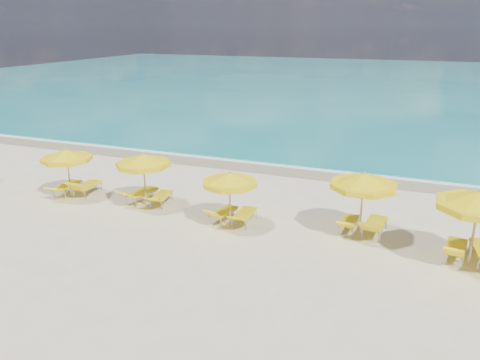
% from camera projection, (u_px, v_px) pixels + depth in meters
% --- Properties ---
extents(ground_plane, '(120.00, 120.00, 0.00)m').
position_uv_depth(ground_plane, '(226.00, 221.00, 17.88)').
color(ground_plane, beige).
extents(ocean, '(120.00, 80.00, 0.30)m').
position_uv_depth(ocean, '(370.00, 82.00, 60.32)').
color(ocean, '#167C7D').
rests_on(ocean, ground).
extents(wet_sand_band, '(120.00, 2.60, 0.01)m').
position_uv_depth(wet_sand_band, '(281.00, 168.00, 24.42)').
color(wet_sand_band, tan).
rests_on(wet_sand_band, ground).
extents(foam_line, '(120.00, 1.20, 0.03)m').
position_uv_depth(foam_line, '(285.00, 164.00, 25.13)').
color(foam_line, white).
rests_on(foam_line, ground).
extents(whitecap_near, '(14.00, 0.36, 0.05)m').
position_uv_depth(whitecap_near, '(240.00, 125.00, 34.96)').
color(whitecap_near, white).
rests_on(whitecap_near, ground).
extents(whitecap_far, '(18.00, 0.30, 0.05)m').
position_uv_depth(whitecap_far, '(440.00, 121.00, 36.36)').
color(whitecap_far, white).
rests_on(whitecap_far, ground).
extents(umbrella_2, '(2.20, 2.20, 2.18)m').
position_uv_depth(umbrella_2, '(66.00, 156.00, 19.85)').
color(umbrella_2, tan).
rests_on(umbrella_2, ground).
extents(umbrella_3, '(2.93, 2.93, 2.27)m').
position_uv_depth(umbrella_3, '(143.00, 161.00, 18.83)').
color(umbrella_3, tan).
rests_on(umbrella_3, ground).
extents(umbrella_4, '(2.25, 2.25, 2.12)m').
position_uv_depth(umbrella_4, '(230.00, 179.00, 16.98)').
color(umbrella_4, tan).
rests_on(umbrella_4, ground).
extents(umbrella_5, '(3.06, 3.06, 2.39)m').
position_uv_depth(umbrella_5, '(364.00, 181.00, 16.07)').
color(umbrella_5, tan).
rests_on(umbrella_5, ground).
extents(umbrella_6, '(3.32, 3.32, 2.55)m').
position_uv_depth(umbrella_6, '(479.00, 201.00, 13.90)').
color(umbrella_6, tan).
rests_on(umbrella_6, ground).
extents(lounger_2_left, '(0.83, 1.99, 0.70)m').
position_uv_depth(lounger_2_left, '(67.00, 189.00, 20.67)').
color(lounger_2_left, '#A5A8AD').
rests_on(lounger_2_left, ground).
extents(lounger_2_right, '(0.77, 1.90, 0.89)m').
position_uv_depth(lounger_2_right, '(87.00, 189.00, 20.66)').
color(lounger_2_right, '#A5A8AD').
rests_on(lounger_2_right, ground).
extents(lounger_3_left, '(1.01, 2.03, 0.80)m').
position_uv_depth(lounger_3_left, '(141.00, 196.00, 19.82)').
color(lounger_3_left, '#A5A8AD').
rests_on(lounger_3_left, ground).
extents(lounger_3_right, '(0.81, 1.84, 0.68)m').
position_uv_depth(lounger_3_right, '(161.00, 200.00, 19.50)').
color(lounger_3_right, '#A5A8AD').
rests_on(lounger_3_right, ground).
extents(lounger_4_left, '(0.84, 1.76, 0.76)m').
position_uv_depth(lounger_4_left, '(223.00, 215.00, 17.90)').
color(lounger_4_left, '#A5A8AD').
rests_on(lounger_4_left, ground).
extents(lounger_4_right, '(0.63, 1.85, 0.71)m').
position_uv_depth(lounger_4_right, '(244.00, 218.00, 17.64)').
color(lounger_4_right, '#A5A8AD').
rests_on(lounger_4_right, ground).
extents(lounger_5_left, '(0.62, 1.71, 0.73)m').
position_uv_depth(lounger_5_left, '(348.00, 225.00, 17.04)').
color(lounger_5_left, '#A5A8AD').
rests_on(lounger_5_left, ground).
extents(lounger_5_right, '(0.85, 2.02, 0.87)m').
position_uv_depth(lounger_5_right, '(374.00, 228.00, 16.69)').
color(lounger_5_right, '#A5A8AD').
rests_on(lounger_5_right, ground).
extents(lounger_6_left, '(0.87, 1.90, 0.84)m').
position_uv_depth(lounger_6_left, '(455.00, 252.00, 14.98)').
color(lounger_6_left, '#A5A8AD').
rests_on(lounger_6_left, ground).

